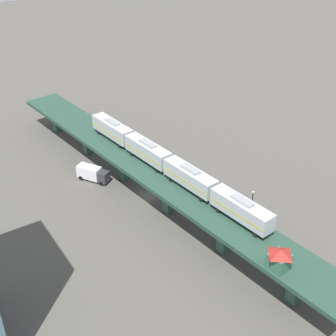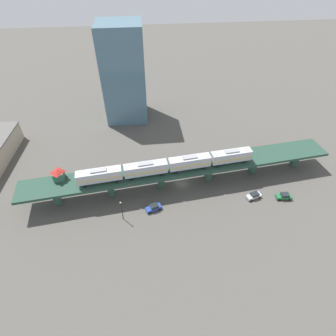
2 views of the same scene
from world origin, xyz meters
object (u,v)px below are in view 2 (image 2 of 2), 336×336
Objects in this scene: street_car_blue at (154,207)px; street_lamp at (122,209)px; signal_hut at (58,174)px; street_car_green at (284,196)px; subway_train at (168,165)px; office_tower at (124,74)px; street_car_silver at (254,196)px; delivery_truck at (214,162)px.

street_lamp is (-2.37, 8.42, 3.17)m from street_car_blue.
signal_hut is at bearing 58.17° from street_lamp.
subway_train is at bearing 77.00° from street_car_green.
subway_train is at bearing -165.18° from office_tower.
office_tower is (45.45, 12.03, 8.49)m from subway_train.
street_lamp is (-3.55, 37.81, 3.17)m from street_car_silver.
office_tower is (51.85, 36.52, 17.06)m from street_car_silver.
street_car_blue is 26.69m from delivery_truck.
street_car_green is 0.96× the size of street_car_silver.
street_car_green is 37.99m from street_car_blue.
delivery_truck is at bearing -142.43° from office_tower.
street_car_green is 0.66× the size of street_lamp.
delivery_truck reaches higher than street_car_silver.
subway_train is 30.21m from signal_hut.
delivery_truck is 49.12m from office_tower.
office_tower is at bearing -1.33° from street_lamp.
street_car_blue is (-1.18, 29.38, 0.00)m from street_car_silver.
subway_train is 12.44m from street_car_blue.
subway_train is at bearing -91.00° from signal_hut.
street_lamp is at bearing 92.84° from street_car_green.
street_car_silver is 65.68m from office_tower.
office_tower reaches higher than street_lamp.
street_lamp is at bearing 126.78° from subway_train.
street_car_green is 46.58m from street_lamp.
office_tower is at bearing 40.36° from street_car_green.
subway_train reaches higher than delivery_truck.
signal_hut is at bearing 72.23° from street_car_blue.
office_tower reaches higher than delivery_truck.
delivery_truck reaches higher than street_car_green.
delivery_truck is at bearing 45.88° from street_car_green.
street_car_silver is at bearing -87.70° from street_car_blue.
street_car_green is 0.13× the size of office_tower.
signal_hut is 0.75× the size of street_car_blue.
office_tower reaches higher than subway_train.
delivery_truck is (15.11, 8.26, 0.82)m from street_car_silver.
subway_train reaches higher than signal_hut.
signal_hut reaches higher than delivery_truck.
office_tower reaches higher than street_car_blue.
street_car_blue is 0.13× the size of office_tower.
subway_train reaches higher than street_car_blue.
office_tower is at bearing 14.82° from subway_train.
signal_hut is 27.70m from street_car_blue.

